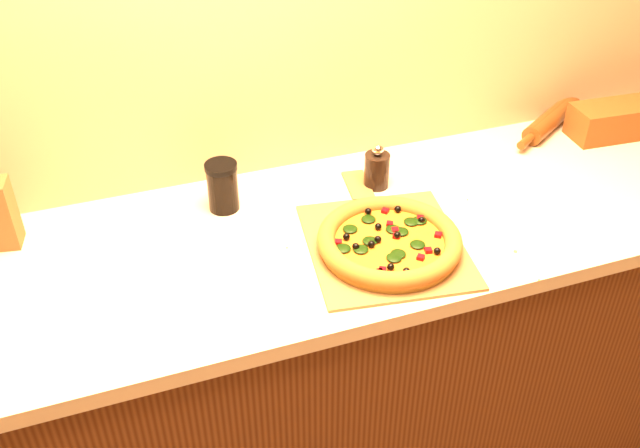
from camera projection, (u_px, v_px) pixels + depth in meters
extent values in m
plane|color=#9E8460|center=(262.00, 8.00, 1.71)|extent=(4.00, 0.00, 4.00)
cube|color=#45210E|center=(309.00, 368.00, 2.00)|extent=(2.80, 0.65, 0.86)
cube|color=beige|center=(308.00, 240.00, 1.74)|extent=(2.84, 0.68, 0.04)
cube|color=brown|center=(385.00, 245.00, 1.68)|extent=(0.41, 0.45, 0.01)
cube|color=brown|center=(359.00, 187.00, 1.89)|extent=(0.08, 0.17, 0.01)
cylinder|color=#AC7F2B|center=(389.00, 246.00, 1.66)|extent=(0.32, 0.32, 0.02)
cylinder|color=orange|center=(389.00, 242.00, 1.65)|extent=(0.27, 0.27, 0.01)
torus|color=brown|center=(389.00, 240.00, 1.65)|extent=(0.34, 0.34, 0.04)
ellipsoid|color=black|center=(404.00, 228.00, 1.69)|extent=(0.04, 0.04, 0.01)
sphere|color=black|center=(377.00, 246.00, 1.62)|extent=(0.02, 0.02, 0.02)
cube|color=maroon|center=(407.00, 250.00, 1.62)|extent=(0.02, 0.02, 0.01)
cylinder|color=black|center=(377.00, 171.00, 1.88)|extent=(0.07, 0.07, 0.09)
sphere|color=silver|center=(378.00, 150.00, 1.84)|extent=(0.03, 0.03, 0.03)
cylinder|color=#572E0E|center=(552.00, 119.00, 2.16)|extent=(0.28, 0.20, 0.06)
cylinder|color=#572E0E|center=(575.00, 98.00, 2.27)|extent=(0.07, 0.06, 0.02)
cylinder|color=#572E0E|center=(526.00, 141.00, 2.04)|extent=(0.07, 0.06, 0.02)
cube|color=#632B12|center=(629.00, 118.00, 2.12)|extent=(0.37, 0.14, 0.10)
cylinder|color=black|center=(223.00, 189.00, 1.78)|extent=(0.08, 0.08, 0.12)
cylinder|color=black|center=(221.00, 167.00, 1.75)|extent=(0.08, 0.08, 0.01)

